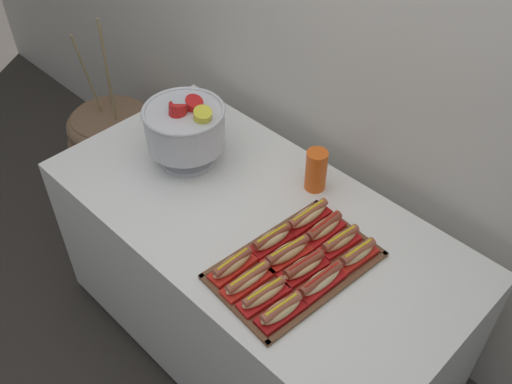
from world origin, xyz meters
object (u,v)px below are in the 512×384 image
Objects in this scene: hot_dog_7 at (321,281)px; hot_dog_4 at (272,239)px; hot_dog_9 at (324,228)px; hot_dog_10 at (340,241)px; hot_dog_2 at (264,295)px; floor_vase at (117,157)px; cup_stack at (316,170)px; serving_tray at (295,266)px; hot_dog_3 at (281,310)px; hot_dog_1 at (248,280)px; punch_bowl at (185,127)px; buffet_table at (255,279)px; hot_dog_11 at (357,254)px; hot_dog_6 at (304,267)px; hot_dog_8 at (308,216)px; hot_dog_0 at (233,265)px; hot_dog_5 at (287,253)px.

hot_dog_4 is at bearing 175.43° from hot_dog_7.
hot_dog_9 is 1.02× the size of hot_dog_10.
floor_vase is at bearing 164.87° from hot_dog_2.
serving_tray is at bearing -58.67° from cup_stack.
serving_tray is 0.12m from hot_dog_7.
hot_dog_3 is at bearing -81.77° from hot_dog_10.
floor_vase is at bearing 170.97° from serving_tray.
hot_dog_1 is 0.61× the size of punch_bowl.
hot_dog_10 reaches higher than buffet_table.
hot_dog_2 is 0.55m from cup_stack.
hot_dog_11 reaches higher than serving_tray.
hot_dog_1 is at bearing 175.43° from hot_dog_3.
serving_tray is at bearing -16.18° from buffet_table.
hot_dog_3 and hot_dog_7 have the same top height.
hot_dog_10 is (0.07, -0.01, 0.00)m from hot_dog_9.
hot_dog_2 reaches higher than hot_dog_1.
hot_dog_6 is at bearing -8.92° from floor_vase.
hot_dog_3 is 0.95× the size of hot_dog_6.
punch_bowl is (-0.60, 0.27, 0.13)m from hot_dog_1.
hot_dog_1 is 0.52m from cup_stack.
hot_dog_7 is 0.28m from hot_dog_8.
hot_dog_3 is at bearing -34.83° from buffet_table.
hot_dog_0 and hot_dog_11 have the same top height.
hot_dog_1 is at bearing -15.68° from floor_vase.
serving_tray is at bearing -60.29° from hot_dog_8.
cup_stack is at bearing 125.56° from hot_dog_6.
punch_bowl is at bearing 169.86° from hot_dog_4.
hot_dog_7 and hot_dog_10 have the same top height.
hot_dog_4 is (1.33, -0.22, 0.55)m from floor_vase.
hot_dog_6 is (0.01, 0.16, -0.00)m from hot_dog_2.
hot_dog_0 is 0.22m from hot_dog_6.
hot_dog_5 reaches higher than serving_tray.
hot_dog_2 is 0.18m from hot_dog_7.
cup_stack is at bearing 132.66° from hot_dog_7.
hot_dog_4 reaches higher than hot_dog_1.
buffet_table is 0.55m from hot_dog_7.
hot_dog_7 is 0.17m from hot_dog_11.
floor_vase reaches higher than hot_dog_6.
hot_dog_4 is 0.34m from cup_stack.
punch_bowl is at bearing -175.32° from hot_dog_10.
hot_dog_4 is at bearing 175.43° from hot_dog_6.
hot_dog_2 is 0.22m from hot_dog_4.
hot_dog_4 is at bearing 139.17° from hot_dog_3.
hot_dog_5 is 0.63m from punch_bowl.
hot_dog_11 is (0.22, -0.02, 0.00)m from hot_dog_8.
serving_tray is 3.39× the size of cup_stack.
serving_tray is 0.20m from hot_dog_8.
cup_stack reaches higher than hot_dog_11.
buffet_table is at bearing 139.34° from hot_dog_2.
hot_dog_5 is 1.15× the size of hot_dog_11.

